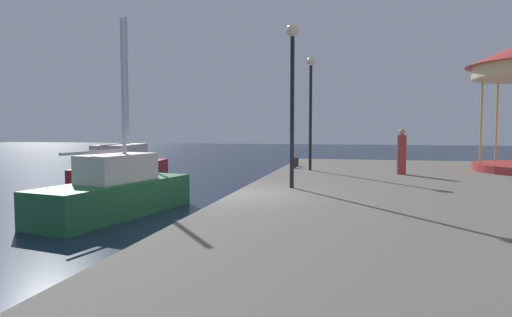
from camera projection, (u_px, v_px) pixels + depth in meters
The scene contains 8 objects.
ground_plane at pixel (233, 222), 12.00m from camera, with size 120.00×120.00×0.00m, color #162338.
sailboat_red at pixel (124, 169), 19.94m from camera, with size 3.14×6.94×7.54m.
sailboat_green at pixel (116, 192), 12.95m from camera, with size 2.63×5.53×5.74m.
lamp_post_mid_promenade at pixel (292, 78), 12.77m from camera, with size 0.36×0.36×4.70m.
lamp_post_far_end at pixel (311, 94), 18.21m from camera, with size 0.36×0.36×4.64m.
bollard_north at pixel (293, 163), 19.55m from camera, with size 0.24×0.24×0.40m, color #2D2D33.
bollard_south at pixel (296, 162), 20.45m from camera, with size 0.24×0.24×0.40m, color #2D2D33.
person_near_carousel at pixel (402, 153), 16.78m from camera, with size 0.34×0.34×1.72m.
Camera 1 is at (3.25, -11.42, 2.53)m, focal length 31.24 mm.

